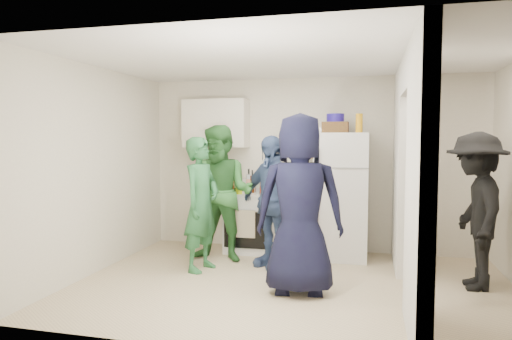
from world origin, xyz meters
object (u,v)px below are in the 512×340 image
at_px(person_green_left, 201,204).
at_px(person_navy, 300,204).
at_px(wicker_basket, 335,127).
at_px(yellow_cup_stack_top, 359,123).
at_px(stove, 251,222).
at_px(fridge, 342,196).
at_px(person_denim, 271,201).
at_px(person_nook, 476,211).
at_px(blue_bowl, 335,118).
at_px(person_green_center, 222,193).

height_order(person_green_left, person_navy, person_navy).
relative_size(wicker_basket, yellow_cup_stack_top, 1.40).
height_order(wicker_basket, yellow_cup_stack_top, yellow_cup_stack_top).
distance_m(stove, wicker_basket, 1.79).
relative_size(fridge, person_denim, 1.02).
relative_size(person_green_left, person_nook, 0.97).
distance_m(wicker_basket, person_green_left, 2.10).
relative_size(blue_bowl, person_green_left, 0.15).
distance_m(blue_bowl, person_denim, 1.49).
height_order(fridge, wicker_basket, wicker_basket).
bearing_deg(person_navy, person_denim, -68.02).
bearing_deg(blue_bowl, person_green_left, -145.33).
bearing_deg(person_navy, fridge, -108.96).
bearing_deg(blue_bowl, person_green_center, -157.41).
xyz_separation_m(stove, person_denim, (0.44, -0.69, 0.41)).
relative_size(fridge, person_navy, 0.90).
relative_size(blue_bowl, person_nook, 0.14).
bearing_deg(person_navy, person_green_center, -47.40).
xyz_separation_m(stove, person_navy, (0.94, -1.60, 0.52)).
bearing_deg(person_green_center, fridge, 22.95).
relative_size(wicker_basket, person_green_left, 0.21).
relative_size(wicker_basket, person_nook, 0.21).
distance_m(blue_bowl, yellow_cup_stack_top, 0.36).
xyz_separation_m(person_green_left, person_navy, (1.30, -0.55, 0.12)).
distance_m(yellow_cup_stack_top, person_navy, 1.80).
height_order(wicker_basket, blue_bowl, blue_bowl).
bearing_deg(person_denim, person_green_center, -155.29).
distance_m(wicker_basket, person_green_center, 1.78).
bearing_deg(person_navy, stove, -66.35).
bearing_deg(person_navy, wicker_basket, -105.16).
distance_m(blue_bowl, person_navy, 1.90).
bearing_deg(person_nook, person_green_left, -87.84).
bearing_deg(wicker_basket, person_navy, -98.48).
xyz_separation_m(blue_bowl, person_navy, (-0.24, -1.62, -0.96)).
distance_m(blue_bowl, person_green_left, 2.17).
height_order(wicker_basket, person_navy, person_navy).
bearing_deg(person_green_left, person_nook, -76.53).
xyz_separation_m(blue_bowl, person_nook, (1.59, -1.00, -1.06)).
height_order(wicker_basket, person_green_left, wicker_basket).
bearing_deg(person_denim, yellow_cup_stack_top, 62.20).
height_order(blue_bowl, person_navy, blue_bowl).
xyz_separation_m(stove, fridge, (1.28, -0.03, 0.42)).
height_order(person_green_center, person_denim, person_green_center).
relative_size(yellow_cup_stack_top, person_nook, 0.15).
distance_m(person_denim, person_navy, 1.04).
distance_m(fridge, person_green_left, 1.93).
bearing_deg(wicker_basket, blue_bowl, 0.00).
relative_size(blue_bowl, person_navy, 0.13).
distance_m(wicker_basket, yellow_cup_stack_top, 0.36).
distance_m(wicker_basket, person_denim, 1.39).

